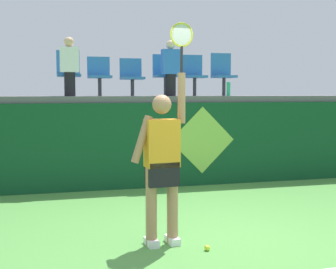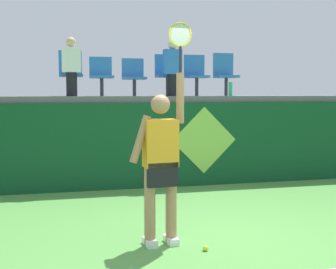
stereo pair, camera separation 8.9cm
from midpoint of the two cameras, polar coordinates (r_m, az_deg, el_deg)
The scene contains 15 objects.
ground_plane at distance 5.70m, azimuth 6.96°, elevation -12.93°, with size 40.00×40.00×0.00m, color #519342.
court_back_wall at distance 8.66m, azimuth -0.82°, elevation -1.29°, with size 11.34×0.20×1.58m, color #0F4223.
spectator_platform at distance 9.97m, azimuth -2.64°, elevation 4.45°, with size 11.34×2.89×0.12m, color #56565B.
tennis_player at distance 5.32m, azimuth -0.39°, elevation -3.21°, with size 0.75×0.29×2.56m.
tennis_ball at distance 5.35m, azimuth 5.13°, elevation -13.75°, with size 0.07×0.07×0.07m, color #D1E533.
water_bottle at distance 9.19m, azimuth 7.98°, elevation 5.57°, with size 0.07×0.07×0.27m, color #26B272.
stadium_chair_0 at distance 9.17m, azimuth -11.63°, elevation 7.68°, with size 0.44×0.42×0.88m.
stadium_chair_1 at distance 9.20m, azimuth -7.95°, elevation 7.40°, with size 0.44×0.42×0.77m.
stadium_chair_2 at distance 9.29m, azimuth -3.97°, elevation 7.31°, with size 0.44×0.42×0.75m.
stadium_chair_3 at distance 9.44m, azimuth 0.11°, elevation 7.63°, with size 0.44×0.42×0.84m.
stadium_chair_4 at distance 9.61m, azimuth 3.70°, elevation 7.57°, with size 0.44×0.42×0.84m.
stadium_chair_5 at distance 9.82m, azimuth 7.28°, elevation 7.61°, with size 0.44×0.42×0.89m.
spectator_0 at distance 8.74m, azimuth -11.53°, elevation 8.30°, with size 0.34×0.20×1.08m.
spectator_1 at distance 8.98m, azimuth 0.85°, elevation 8.27°, with size 0.34×0.20×1.07m.
wall_signage_mount at distance 8.91m, azimuth 4.71°, elevation -6.25°, with size 1.27×0.01×1.51m.
Camera 2 is at (-1.90, -5.07, 1.77)m, focal length 49.50 mm.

